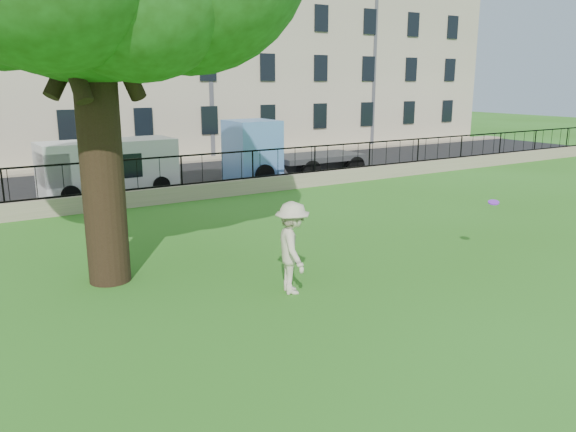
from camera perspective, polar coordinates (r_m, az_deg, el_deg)
ground at (r=11.57m, az=11.67°, el=-9.08°), size 120.00×120.00×0.00m
retaining_wall at (r=21.45m, az=-10.67°, el=2.30°), size 50.00×0.40×0.60m
iron_railing at (r=21.30m, az=-10.77°, el=4.55°), size 50.00×0.05×1.13m
street at (r=25.88m, az=-14.40°, el=3.35°), size 60.00×9.00×0.01m
sidewalk at (r=30.83m, az=-17.33°, el=4.85°), size 60.00×1.40×0.12m
building_row at (r=36.13m, az=-20.49°, el=16.74°), size 56.40×10.40×13.80m
man at (r=11.80m, az=0.45°, el=-3.26°), size 1.09×1.44×1.97m
frisbee at (r=14.78m, az=20.16°, el=1.31°), size 0.32×0.32×0.12m
white_van at (r=23.26m, az=-17.76°, el=4.70°), size 5.21×2.24×2.15m
blue_truck at (r=26.30m, az=0.69°, el=6.92°), size 6.49×2.32×2.72m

